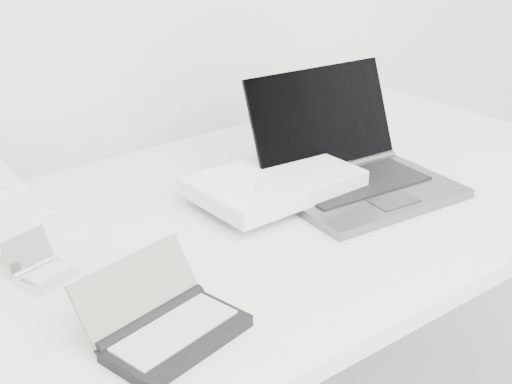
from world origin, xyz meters
TOP-DOWN VIEW (x-y plane):
  - desk at (0.00, 1.55)m, footprint 1.60×0.80m
  - laptop_large at (0.14, 1.54)m, footprint 0.48×0.34m
  - pda_silver at (-0.40, 1.57)m, footprint 0.10×0.10m
  - palmtop_charcoal at (-0.33, 1.32)m, footprint 0.21×0.19m

SIDE VIEW (x-z plane):
  - desk at x=0.00m, z-range 0.32..1.05m
  - pda_silver at x=-0.40m, z-range 0.71..0.77m
  - palmtop_charcoal at x=-0.33m, z-range 0.70..0.80m
  - laptop_large at x=0.14m, z-range 0.66..0.87m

